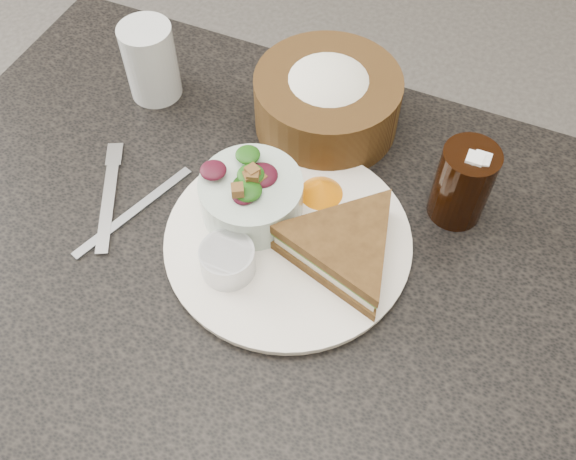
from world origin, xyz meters
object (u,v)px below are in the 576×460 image
(dining_table, at_px, (266,362))
(water_glass, at_px, (151,61))
(dressing_ramekin, at_px, (228,260))
(cola_glass, at_px, (464,181))
(dinner_plate, at_px, (288,241))
(sandwich, at_px, (345,248))
(bread_basket, at_px, (328,94))
(salad_bowl, at_px, (251,192))

(dining_table, distance_m, water_glass, 0.54)
(dressing_ramekin, bearing_deg, cola_glass, 42.47)
(dinner_plate, relative_size, cola_glass, 2.50)
(dinner_plate, distance_m, dressing_ramekin, 0.09)
(dining_table, relative_size, dinner_plate, 3.26)
(cola_glass, bearing_deg, sandwich, -126.97)
(bread_basket, height_order, cola_glass, cola_glass)
(dining_table, xyz_separation_m, dinner_plate, (0.03, 0.02, 0.38))
(sandwich, distance_m, water_glass, 0.41)
(dining_table, distance_m, dinner_plate, 0.38)
(dressing_ramekin, relative_size, bread_basket, 0.32)
(dining_table, height_order, salad_bowl, salad_bowl)
(sandwich, height_order, bread_basket, bread_basket)
(dressing_ramekin, height_order, water_glass, water_glass)
(dining_table, relative_size, water_glass, 8.65)
(dinner_plate, bearing_deg, dining_table, -154.08)
(cola_glass, bearing_deg, dining_table, -144.35)
(sandwich, relative_size, cola_glass, 1.50)
(sandwich, bearing_deg, cola_glass, 69.54)
(bread_basket, bearing_deg, water_glass, -171.19)
(dining_table, distance_m, bread_basket, 0.49)
(dining_table, height_order, sandwich, sandwich)
(dining_table, relative_size, salad_bowl, 7.66)
(dining_table, bearing_deg, cola_glass, 35.65)
(dinner_plate, xyz_separation_m, cola_glass, (0.18, 0.14, 0.05))
(dinner_plate, bearing_deg, bread_basket, 99.04)
(sandwich, distance_m, salad_bowl, 0.14)
(dressing_ramekin, bearing_deg, sandwich, 29.44)
(bread_basket, bearing_deg, dinner_plate, -80.96)
(dressing_ramekin, xyz_separation_m, water_glass, (-0.25, 0.24, 0.02))
(sandwich, xyz_separation_m, dressing_ramekin, (-0.12, -0.07, -0.00))
(salad_bowl, bearing_deg, dressing_ramekin, -82.38)
(salad_bowl, bearing_deg, dinner_plate, -19.83)
(sandwich, bearing_deg, dining_table, -155.71)
(dinner_plate, xyz_separation_m, sandwich, (0.08, -0.00, 0.03))
(dining_table, distance_m, salad_bowl, 0.43)
(dinner_plate, height_order, cola_glass, cola_glass)
(dining_table, relative_size, dressing_ramekin, 15.11)
(sandwich, height_order, cola_glass, cola_glass)
(dressing_ramekin, bearing_deg, dining_table, 76.47)
(dining_table, distance_m, sandwich, 0.43)
(salad_bowl, height_order, bread_basket, bread_basket)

